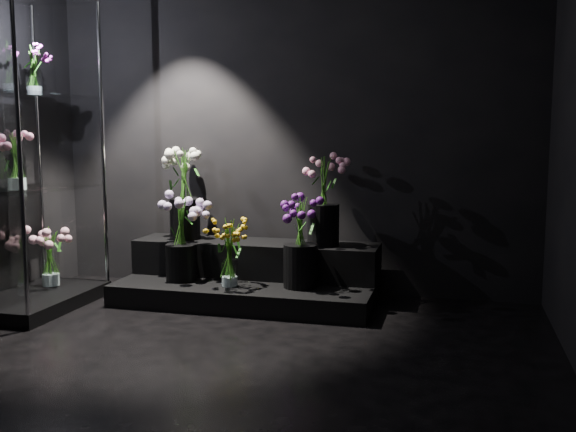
% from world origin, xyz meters
% --- Properties ---
extents(floor, '(4.00, 4.00, 0.00)m').
position_xyz_m(floor, '(0.00, 0.00, 0.00)').
color(floor, black).
rests_on(floor, ground).
extents(wall_back, '(4.00, 0.00, 4.00)m').
position_xyz_m(wall_back, '(0.00, 2.00, 1.40)').
color(wall_back, black).
rests_on(wall_back, floor).
extents(display_riser, '(1.97, 0.87, 0.44)m').
position_xyz_m(display_riser, '(-0.20, 1.61, 0.18)').
color(display_riser, black).
rests_on(display_riser, floor).
extents(display_case, '(0.63, 1.05, 2.30)m').
position_xyz_m(display_case, '(-1.67, 0.95, 1.15)').
color(display_case, black).
rests_on(display_case, floor).
extents(bouquet_orange_bells, '(0.31, 0.31, 0.52)m').
position_xyz_m(bouquet_orange_bells, '(-0.27, 1.31, 0.43)').
color(bouquet_orange_bells, white).
rests_on(bouquet_orange_bells, display_riser).
extents(bouquet_lilac, '(0.43, 0.43, 0.65)m').
position_xyz_m(bouquet_lilac, '(-0.70, 1.41, 0.54)').
color(bouquet_lilac, black).
rests_on(bouquet_lilac, display_riser).
extents(bouquet_purple, '(0.35, 0.35, 0.67)m').
position_xyz_m(bouquet_purple, '(0.25, 1.42, 0.54)').
color(bouquet_purple, black).
rests_on(bouquet_purple, display_riser).
extents(bouquet_cream_roses, '(0.49, 0.49, 0.73)m').
position_xyz_m(bouquet_cream_roses, '(-0.80, 1.71, 0.87)').
color(bouquet_cream_roses, black).
rests_on(bouquet_cream_roses, display_riser).
extents(bouquet_pink_roses, '(0.35, 0.35, 0.69)m').
position_xyz_m(bouquet_pink_roses, '(0.36, 1.70, 0.82)').
color(bouquet_pink_roses, black).
rests_on(bouquet_pink_roses, display_riser).
extents(bouquet_case_pink, '(0.38, 0.38, 0.41)m').
position_xyz_m(bouquet_case_pink, '(-1.66, 0.79, 1.12)').
color(bouquet_case_pink, white).
rests_on(bouquet_case_pink, display_case).
extents(bouquet_case_magenta, '(0.27, 0.27, 0.36)m').
position_xyz_m(bouquet_case_magenta, '(-1.72, 1.12, 1.76)').
color(bouquet_case_magenta, white).
rests_on(bouquet_case_magenta, display_case).
extents(bouquet_case_base_pink, '(0.40, 0.40, 0.46)m').
position_xyz_m(bouquet_case_base_pink, '(-1.72, 1.20, 0.36)').
color(bouquet_case_base_pink, white).
rests_on(bouquet_case_base_pink, display_case).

